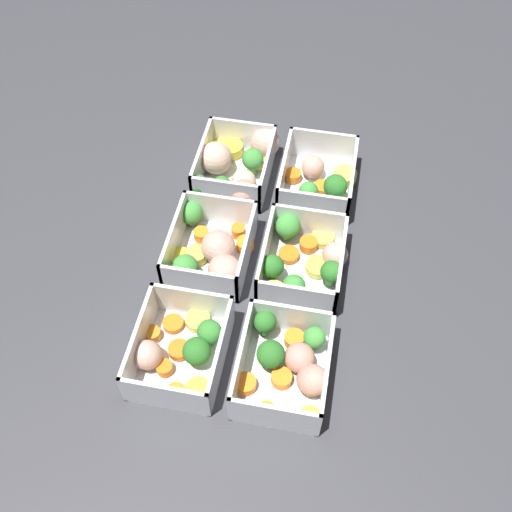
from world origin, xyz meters
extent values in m
plane|color=#38383D|center=(0.00, 0.00, 0.00)|extent=(4.00, 4.00, 0.00)
cube|color=white|center=(-0.16, -0.07, 0.00)|extent=(0.14, 0.11, 0.00)
cube|color=white|center=(-0.16, -0.12, 0.03)|extent=(0.14, 0.01, 0.06)
cube|color=white|center=(-0.16, -0.01, 0.03)|extent=(0.14, 0.01, 0.06)
cube|color=white|center=(-0.23, -0.07, 0.03)|extent=(0.01, 0.11, 0.06)
cube|color=white|center=(-0.10, -0.07, 0.03)|extent=(0.01, 0.11, 0.06)
cylinder|color=#407A37|center=(-0.11, -0.03, 0.01)|extent=(0.01, 0.01, 0.02)
sphere|color=#2D7228|center=(-0.11, -0.03, 0.03)|extent=(0.03, 0.03, 0.03)
cylinder|color=yellow|center=(-0.22, -0.11, 0.01)|extent=(0.03, 0.03, 0.01)
cylinder|color=orange|center=(-0.19, -0.02, 0.01)|extent=(0.04, 0.04, 0.01)
cylinder|color=orange|center=(-0.17, -0.07, 0.01)|extent=(0.03, 0.03, 0.01)
sphere|color=tan|center=(-0.17, -0.10, 0.02)|extent=(0.06, 0.06, 0.04)
cylinder|color=#407A37|center=(-0.15, -0.05, 0.01)|extent=(0.01, 0.01, 0.01)
sphere|color=#2D7228|center=(-0.15, -0.05, 0.03)|extent=(0.04, 0.04, 0.04)
cylinder|color=#519448|center=(-0.12, -0.10, 0.01)|extent=(0.01, 0.01, 0.01)
sphere|color=#42933D|center=(-0.12, -0.10, 0.03)|extent=(0.03, 0.03, 0.03)
sphere|color=tan|center=(-0.15, -0.08, 0.02)|extent=(0.04, 0.04, 0.04)
cylinder|color=orange|center=(-0.12, -0.07, 0.01)|extent=(0.03, 0.03, 0.01)
cylinder|color=orange|center=(-0.22, -0.05, 0.01)|extent=(0.03, 0.03, 0.01)
cube|color=white|center=(0.00, -0.07, 0.00)|extent=(0.14, 0.11, 0.00)
cube|color=white|center=(0.00, -0.12, 0.03)|extent=(0.14, 0.01, 0.06)
cube|color=white|center=(0.00, -0.01, 0.03)|extent=(0.14, 0.01, 0.06)
cube|color=white|center=(-0.07, -0.07, 0.03)|extent=(0.01, 0.11, 0.06)
cube|color=white|center=(0.07, -0.07, 0.03)|extent=(0.01, 0.11, 0.06)
cylinder|color=#407A37|center=(-0.02, -0.11, 0.01)|extent=(0.01, 0.01, 0.02)
sphere|color=#2D7228|center=(-0.02, -0.11, 0.03)|extent=(0.03, 0.03, 0.03)
cylinder|color=orange|center=(0.02, -0.04, 0.01)|extent=(0.04, 0.04, 0.01)
cylinder|color=#DBC647|center=(0.01, -0.09, 0.01)|extent=(0.04, 0.04, 0.01)
cylinder|color=orange|center=(0.04, -0.07, 0.01)|extent=(0.04, 0.04, 0.01)
sphere|color=#D19E8C|center=(0.02, -0.11, 0.02)|extent=(0.04, 0.04, 0.04)
cylinder|color=#DBC647|center=(0.06, -0.09, 0.01)|extent=(0.05, 0.05, 0.01)
cylinder|color=#DBC647|center=(-0.05, -0.03, 0.01)|extent=(0.03, 0.03, 0.01)
cylinder|color=#519448|center=(0.05, -0.04, 0.01)|extent=(0.01, 0.01, 0.01)
sphere|color=#42933D|center=(0.05, -0.04, 0.03)|extent=(0.04, 0.04, 0.04)
cylinder|color=#407A37|center=(-0.02, -0.03, 0.01)|extent=(0.01, 0.01, 0.01)
sphere|color=#2D7228|center=(-0.02, -0.03, 0.03)|extent=(0.03, 0.03, 0.03)
cylinder|color=#519448|center=(-0.05, -0.06, 0.01)|extent=(0.01, 0.01, 0.01)
sphere|color=#42933D|center=(-0.05, -0.06, 0.03)|extent=(0.03, 0.03, 0.03)
cube|color=white|center=(0.16, -0.07, 0.00)|extent=(0.14, 0.11, 0.00)
cube|color=white|center=(0.16, -0.12, 0.03)|extent=(0.14, 0.01, 0.06)
cube|color=white|center=(0.16, -0.01, 0.03)|extent=(0.14, 0.01, 0.06)
cube|color=white|center=(0.10, -0.07, 0.03)|extent=(0.01, 0.11, 0.06)
cube|color=white|center=(0.23, -0.07, 0.03)|extent=(0.01, 0.11, 0.06)
sphere|color=#D19E8C|center=(0.19, -0.06, 0.02)|extent=(0.04, 0.04, 0.04)
cylinder|color=#519448|center=(0.13, -0.06, 0.01)|extent=(0.01, 0.01, 0.01)
sphere|color=#42933D|center=(0.13, -0.06, 0.03)|extent=(0.03, 0.03, 0.03)
cylinder|color=#407A37|center=(0.14, -0.10, 0.01)|extent=(0.01, 0.01, 0.01)
sphere|color=#2D7228|center=(0.14, -0.10, 0.03)|extent=(0.04, 0.04, 0.04)
cylinder|color=orange|center=(0.17, -0.03, 0.01)|extent=(0.03, 0.03, 0.01)
cylinder|color=#DBC647|center=(0.19, -0.11, 0.01)|extent=(0.05, 0.05, 0.02)
cylinder|color=orange|center=(0.16, -0.08, 0.01)|extent=(0.04, 0.04, 0.01)
cube|color=white|center=(-0.16, 0.07, 0.00)|extent=(0.14, 0.11, 0.00)
cube|color=white|center=(-0.16, 0.01, 0.03)|extent=(0.14, 0.01, 0.06)
cube|color=white|center=(-0.16, 0.12, 0.03)|extent=(0.14, 0.01, 0.06)
cube|color=white|center=(-0.23, 0.07, 0.03)|extent=(0.01, 0.11, 0.06)
cube|color=white|center=(-0.10, 0.07, 0.03)|extent=(0.01, 0.11, 0.06)
cylinder|color=#407A37|center=(-0.16, 0.04, 0.01)|extent=(0.01, 0.01, 0.01)
sphere|color=#2D7228|center=(-0.16, 0.04, 0.03)|extent=(0.04, 0.04, 0.04)
cylinder|color=orange|center=(-0.12, 0.09, 0.01)|extent=(0.04, 0.04, 0.01)
cylinder|color=#49883F|center=(-0.14, 0.03, 0.01)|extent=(0.01, 0.01, 0.01)
sphere|color=#388433|center=(-0.14, 0.03, 0.03)|extent=(0.03, 0.03, 0.03)
cylinder|color=orange|center=(-0.22, 0.06, 0.01)|extent=(0.04, 0.04, 0.01)
cylinder|color=orange|center=(-0.19, 0.08, 0.01)|extent=(0.03, 0.03, 0.01)
cylinder|color=#DBC647|center=(-0.11, 0.06, 0.01)|extent=(0.04, 0.04, 0.01)
cylinder|color=orange|center=(-0.16, 0.07, 0.01)|extent=(0.04, 0.04, 0.01)
cylinder|color=yellow|center=(-0.21, 0.03, 0.01)|extent=(0.04, 0.04, 0.02)
sphere|color=#D19E8C|center=(-0.18, 0.10, 0.02)|extent=(0.05, 0.05, 0.04)
cylinder|color=orange|center=(-0.14, 0.11, 0.01)|extent=(0.03, 0.03, 0.01)
cube|color=white|center=(0.00, 0.07, 0.00)|extent=(0.14, 0.11, 0.00)
cube|color=white|center=(0.00, 0.01, 0.03)|extent=(0.14, 0.01, 0.06)
cube|color=white|center=(0.00, 0.12, 0.03)|extent=(0.14, 0.01, 0.06)
cube|color=white|center=(-0.07, 0.07, 0.03)|extent=(0.01, 0.11, 0.06)
cube|color=white|center=(0.07, 0.07, 0.03)|extent=(0.01, 0.11, 0.06)
sphere|color=#D19E8C|center=(0.00, 0.05, 0.03)|extent=(0.07, 0.07, 0.05)
cylinder|color=#519448|center=(-0.04, 0.09, 0.01)|extent=(0.01, 0.01, 0.01)
sphere|color=#42933D|center=(-0.04, 0.09, 0.03)|extent=(0.04, 0.04, 0.04)
sphere|color=#D19E8C|center=(-0.04, 0.04, 0.03)|extent=(0.06, 0.06, 0.05)
cylinder|color=orange|center=(0.05, 0.04, 0.01)|extent=(0.03, 0.03, 0.02)
cylinder|color=#DBC647|center=(-0.01, 0.08, 0.01)|extent=(0.04, 0.04, 0.02)
cylinder|color=#519448|center=(0.05, 0.11, 0.01)|extent=(0.01, 0.01, 0.01)
sphere|color=#42933D|center=(0.05, 0.11, 0.03)|extent=(0.03, 0.03, 0.03)
cylinder|color=orange|center=(0.03, 0.09, 0.01)|extent=(0.02, 0.02, 0.02)
cylinder|color=orange|center=(0.02, 0.02, 0.01)|extent=(0.03, 0.03, 0.02)
cylinder|color=yellow|center=(-0.02, 0.11, 0.01)|extent=(0.04, 0.04, 0.01)
cube|color=white|center=(0.16, 0.07, 0.00)|extent=(0.14, 0.11, 0.00)
cube|color=white|center=(0.16, 0.01, 0.03)|extent=(0.14, 0.01, 0.06)
cube|color=white|center=(0.16, 0.12, 0.03)|extent=(0.14, 0.01, 0.06)
cube|color=white|center=(0.10, 0.07, 0.03)|extent=(0.01, 0.11, 0.06)
cube|color=white|center=(0.23, 0.07, 0.03)|extent=(0.01, 0.11, 0.06)
sphere|color=beige|center=(0.17, 0.10, 0.03)|extent=(0.07, 0.07, 0.05)
sphere|color=tan|center=(0.11, 0.04, 0.03)|extent=(0.06, 0.06, 0.04)
cylinder|color=#49883F|center=(0.12, 0.08, 0.01)|extent=(0.01, 0.01, 0.01)
sphere|color=#388433|center=(0.12, 0.08, 0.03)|extent=(0.03, 0.03, 0.03)
cylinder|color=#DBC647|center=(0.20, 0.03, 0.01)|extent=(0.04, 0.04, 0.01)
cylinder|color=#DBC647|center=(0.22, 0.11, 0.01)|extent=(0.04, 0.04, 0.01)
cylinder|color=#49883F|center=(0.11, 0.11, 0.01)|extent=(0.01, 0.01, 0.02)
sphere|color=#388433|center=(0.11, 0.11, 0.03)|extent=(0.03, 0.03, 0.03)
cylinder|color=yellow|center=(0.21, 0.08, 0.01)|extent=(0.05, 0.05, 0.02)
sphere|color=#D19E8C|center=(0.22, 0.03, 0.03)|extent=(0.07, 0.07, 0.05)
cylinder|color=#519448|center=(0.17, 0.04, 0.01)|extent=(0.01, 0.01, 0.02)
sphere|color=#42933D|center=(0.17, 0.04, 0.03)|extent=(0.03, 0.03, 0.03)
sphere|color=beige|center=(0.14, 0.05, 0.02)|extent=(0.05, 0.05, 0.04)
camera|label=1|loc=(-0.49, -0.09, 0.70)|focal=42.00mm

